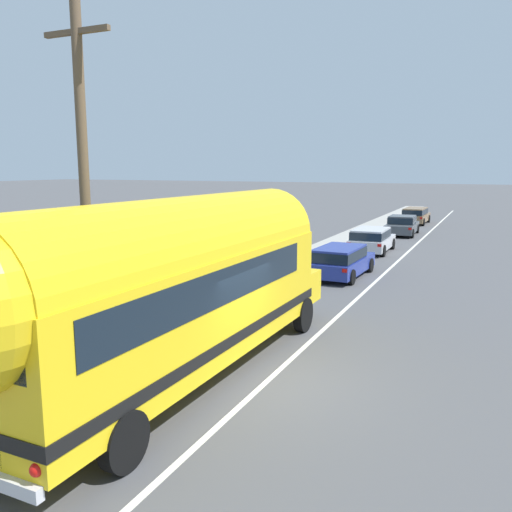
% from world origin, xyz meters
% --- Properties ---
extents(ground_plane, '(300.00, 300.00, 0.00)m').
position_xyz_m(ground_plane, '(0.00, 0.00, 0.00)').
color(ground_plane, '#4C4C4F').
extents(lane_markings, '(3.62, 80.00, 0.01)m').
position_xyz_m(lane_markings, '(-1.61, 12.00, 0.00)').
color(lane_markings, silver).
rests_on(lane_markings, ground).
extents(sidewalk_slab, '(2.06, 90.00, 0.15)m').
position_xyz_m(sidewalk_slab, '(-4.51, 10.00, 0.07)').
color(sidewalk_slab, '#9E9B93').
rests_on(sidewalk_slab, ground).
extents(utility_pole, '(1.80, 0.24, 8.50)m').
position_xyz_m(utility_pole, '(-4.28, -0.68, 4.42)').
color(utility_pole, brown).
rests_on(utility_pole, ground).
extents(painted_bus, '(2.77, 12.56, 4.12)m').
position_xyz_m(painted_bus, '(-1.76, -1.04, 2.30)').
color(painted_bus, yellow).
rests_on(painted_bus, ground).
extents(car_lead, '(2.06, 4.46, 1.37)m').
position_xyz_m(car_lead, '(-1.61, 11.90, 0.78)').
color(car_lead, navy).
rests_on(car_lead, ground).
extents(car_second, '(2.03, 4.36, 1.37)m').
position_xyz_m(car_second, '(-1.88, 19.29, 0.78)').
color(car_second, silver).
rests_on(car_second, ground).
extents(car_third, '(2.08, 4.52, 1.37)m').
position_xyz_m(car_third, '(-1.61, 27.96, 0.74)').
color(car_third, '#474C51').
rests_on(car_third, ground).
extents(car_fourth, '(1.95, 4.60, 1.37)m').
position_xyz_m(car_fourth, '(-1.80, 35.92, 0.79)').
color(car_fourth, olive).
rests_on(car_fourth, ground).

